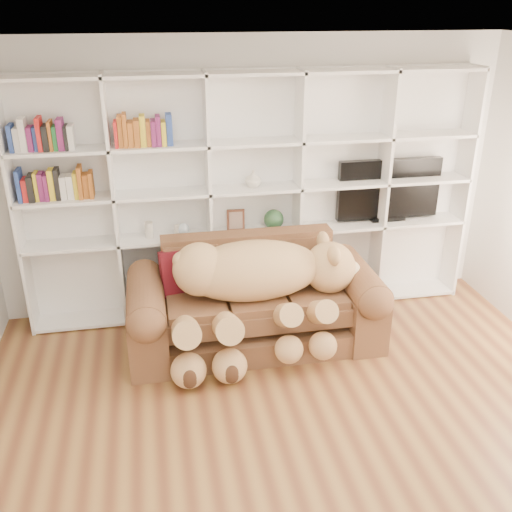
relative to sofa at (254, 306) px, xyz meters
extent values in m
plane|color=brown|center=(0.12, -1.66, -0.36)|extent=(5.00, 5.00, 0.00)
plane|color=white|center=(0.12, -1.66, 2.34)|extent=(5.00, 5.00, 0.00)
cube|color=silver|center=(0.12, 0.84, 0.99)|extent=(5.00, 0.02, 2.70)
cube|color=white|center=(0.12, 0.81, 0.84)|extent=(4.40, 0.03, 2.40)
cube|color=white|center=(-2.08, 0.65, 0.84)|extent=(0.03, 0.35, 2.40)
cube|color=white|center=(-1.20, 0.65, 0.84)|extent=(0.03, 0.35, 2.40)
cube|color=white|center=(-0.32, 0.65, 0.84)|extent=(0.03, 0.35, 2.40)
cube|color=white|center=(0.56, 0.65, 0.84)|extent=(0.03, 0.35, 2.40)
cube|color=white|center=(1.44, 0.65, 0.84)|extent=(0.03, 0.35, 2.40)
cube|color=white|center=(2.32, 0.65, 0.84)|extent=(0.03, 0.35, 2.40)
cube|color=white|center=(0.12, 0.65, -0.33)|extent=(4.40, 0.35, 0.03)
cube|color=white|center=(0.12, 0.65, 0.49)|extent=(4.40, 0.35, 0.03)
cube|color=white|center=(0.12, 0.65, 0.94)|extent=(4.40, 0.35, 0.03)
cube|color=white|center=(0.12, 0.65, 1.39)|extent=(4.40, 0.35, 0.03)
cube|color=white|center=(0.12, 0.65, 2.01)|extent=(4.40, 0.35, 0.03)
cube|color=brown|center=(0.00, -0.04, -0.25)|extent=(2.19, 0.88, 0.23)
cube|color=brown|center=(0.00, -0.06, 0.09)|extent=(1.62, 0.73, 0.31)
cube|color=brown|center=(0.00, 0.35, 0.31)|extent=(1.62, 0.21, 0.57)
cube|color=brown|center=(-0.98, -0.04, -0.08)|extent=(0.33, 0.99, 0.57)
cube|color=brown|center=(0.98, -0.04, -0.08)|extent=(0.33, 0.99, 0.57)
cylinder|color=brown|center=(-0.98, -0.04, 0.21)|extent=(0.33, 0.94, 0.33)
cylinder|color=brown|center=(0.98, -0.04, 0.21)|extent=(0.33, 0.94, 0.33)
ellipsoid|color=tan|center=(-0.03, -0.09, 0.42)|extent=(1.24, 0.60, 0.53)
sphere|color=tan|center=(-0.50, -0.09, 0.47)|extent=(0.47, 0.47, 0.47)
sphere|color=tan|center=(0.68, -0.09, 0.38)|extent=(0.47, 0.47, 0.47)
sphere|color=beige|center=(0.86, -0.09, 0.32)|extent=(0.24, 0.24, 0.24)
sphere|color=#3E2516|center=(0.95, -0.09, 0.31)|extent=(0.07, 0.07, 0.07)
ellipsoid|color=tan|center=(0.66, -0.26, 0.58)|extent=(0.11, 0.18, 0.18)
ellipsoid|color=tan|center=(0.66, 0.07, 0.58)|extent=(0.11, 0.18, 0.18)
sphere|color=tan|center=(-0.65, -0.09, 0.57)|extent=(0.16, 0.16, 0.16)
cylinder|color=tan|center=(0.19, -0.43, 0.13)|extent=(0.20, 0.57, 0.42)
cylinder|color=tan|center=(0.49, -0.43, 0.13)|extent=(0.20, 0.57, 0.42)
cylinder|color=tan|center=(-0.67, -0.43, 0.08)|extent=(0.24, 0.66, 0.48)
cylinder|color=tan|center=(-0.32, -0.43, 0.08)|extent=(0.24, 0.66, 0.48)
sphere|color=tan|center=(0.19, -0.61, -0.11)|extent=(0.25, 0.25, 0.25)
sphere|color=tan|center=(0.49, -0.61, -0.11)|extent=(0.25, 0.25, 0.25)
sphere|color=tan|center=(-0.67, -0.61, -0.19)|extent=(0.30, 0.30, 0.30)
sphere|color=tan|center=(-0.32, -0.61, -0.19)|extent=(0.30, 0.30, 0.30)
cube|color=maroon|center=(-0.62, 0.16, 0.33)|extent=(0.45, 0.30, 0.44)
cube|color=#B22E17|center=(0.84, 0.08, -0.23)|extent=(0.39, 0.38, 0.26)
cube|color=black|center=(1.54, 0.70, 0.83)|extent=(1.08, 0.08, 0.62)
cube|color=black|center=(1.54, 0.70, 0.52)|extent=(0.36, 0.18, 0.04)
cube|color=#542D1D|center=(-0.06, 0.65, 0.62)|extent=(0.18, 0.03, 0.22)
sphere|color=#2A522F|center=(0.32, 0.65, 0.60)|extent=(0.20, 0.20, 0.20)
cylinder|color=beige|center=(-0.91, 0.65, 0.58)|extent=(0.10, 0.10, 0.16)
cylinder|color=beige|center=(-0.64, 0.65, 0.55)|extent=(0.08, 0.08, 0.11)
sphere|color=silver|center=(-0.58, 0.65, 0.57)|extent=(0.12, 0.12, 0.12)
imported|color=beige|center=(0.11, 0.65, 1.03)|extent=(0.19, 0.19, 0.16)
camera|label=1|loc=(-0.85, -4.56, 2.59)|focal=40.00mm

